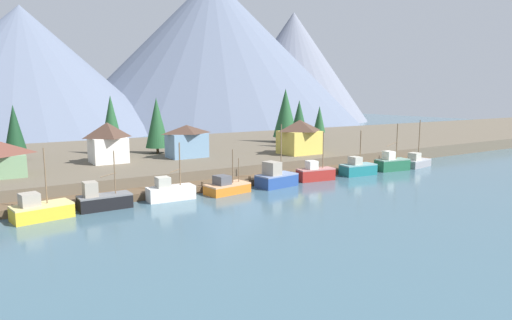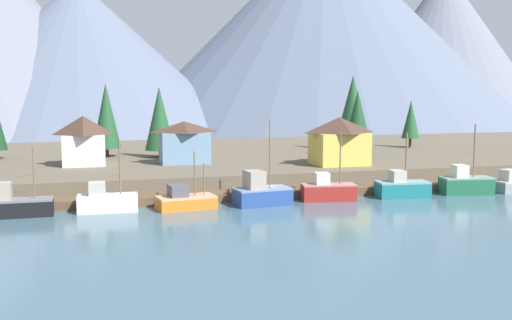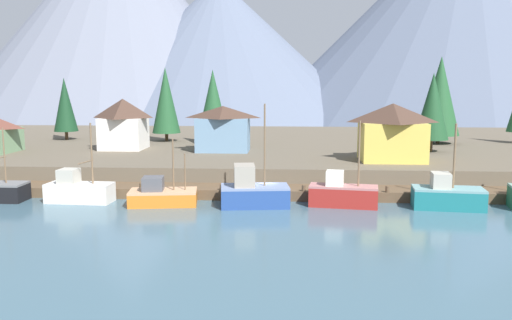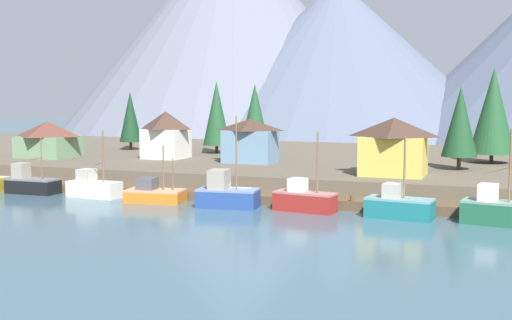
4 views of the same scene
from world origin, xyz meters
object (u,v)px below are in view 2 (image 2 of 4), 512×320
object	(u,v)px
fishing_boat_white	(106,201)
conifer_back_left	(357,119)
fishing_boat_blue	(261,193)
conifer_near_left	(160,118)
fishing_boat_black	(19,205)
fishing_boat_teal	(402,187)
house_blue	(185,142)
conifer_mid_right	(353,109)
fishing_boat_orange	(185,200)
house_white	(83,140)
fishing_boat_green	(465,184)
conifer_near_right	(106,116)
conifer_back_right	(411,119)
fishing_boat_red	(328,190)
house_yellow	(339,140)

from	to	relation	value
fishing_boat_white	conifer_back_left	bearing A→B (deg)	31.77
fishing_boat_blue	conifer_near_left	world-z (taller)	conifer_near_left
fishing_boat_black	fishing_boat_teal	xyz separation A→B (m)	(43.42, -0.40, 0.03)
house_blue	fishing_boat_black	bearing A→B (deg)	-135.44
conifer_mid_right	fishing_boat_blue	bearing A→B (deg)	-128.67
fishing_boat_orange	house_white	size ratio (longest dim) A/B	0.97
fishing_boat_teal	fishing_boat_green	world-z (taller)	fishing_boat_green
house_blue	conifer_mid_right	xyz separation A→B (m)	(30.78, 11.11, 4.02)
fishing_boat_orange	conifer_back_left	size ratio (longest dim) A/B	0.65
conifer_back_left	conifer_near_right	bearing A→B (deg)	164.36
conifer_near_left	conifer_back_left	distance (m)	30.52
conifer_near_left	fishing_boat_white	bearing A→B (deg)	-107.64
fishing_boat_blue	conifer_near_left	distance (m)	30.85
conifer_back_right	fishing_boat_orange	bearing A→B (deg)	-144.21
conifer_near_right	fishing_boat_red	bearing A→B (deg)	-53.03
house_white	conifer_near_right	world-z (taller)	conifer_near_right
fishing_boat_green	conifer_near_left	distance (m)	45.43
fishing_boat_red	conifer_mid_right	world-z (taller)	conifer_mid_right
fishing_boat_white	conifer_mid_right	distance (m)	53.14
fishing_boat_teal	conifer_near_left	bearing A→B (deg)	137.93
fishing_boat_white	fishing_boat_orange	size ratio (longest dim) A/B	1.16
fishing_boat_teal	conifer_near_left	world-z (taller)	conifer_near_left
fishing_boat_green	fishing_boat_white	bearing A→B (deg)	-171.82
fishing_boat_red	fishing_boat_black	bearing A→B (deg)	-172.11
fishing_boat_teal	house_yellow	size ratio (longest dim) A/B	1.04
fishing_boat_teal	house_yellow	world-z (taller)	house_yellow
fishing_boat_black	conifer_near_left	bearing A→B (deg)	57.47
house_yellow	conifer_back_left	size ratio (longest dim) A/B	0.73
fishing_boat_blue	conifer_near_right	bearing A→B (deg)	108.71
fishing_boat_white	fishing_boat_red	size ratio (longest dim) A/B	0.96
house_white	conifer_back_right	xyz separation A→B (m)	(56.54, 10.96, 1.58)
fishing_boat_blue	fishing_boat_green	xyz separation A→B (m)	(26.54, 0.21, -0.07)
house_yellow	conifer_back_left	world-z (taller)	conifer_back_left
fishing_boat_red	house_blue	distance (m)	24.72
house_white	conifer_near_right	bearing A→B (deg)	71.31
fishing_boat_orange	conifer_near_right	size ratio (longest dim) A/B	0.58
fishing_boat_teal	conifer_back_left	xyz separation A→B (m)	(4.02, 21.65, 7.25)
fishing_boat_black	fishing_boat_red	world-z (taller)	fishing_boat_red
fishing_boat_white	fishing_boat_green	size ratio (longest dim) A/B	0.88
fishing_boat_orange	house_yellow	xyz separation A→B (m)	(23.72, 13.31, 4.94)
conifer_near_right	conifer_back_left	bearing A→B (deg)	-15.64
house_blue	house_white	size ratio (longest dim) A/B	1.04
fishing_boat_blue	fishing_boat_red	bearing A→B (deg)	-3.66
conifer_back_right	fishing_boat_blue	bearing A→B (deg)	-138.43
conifer_near_left	conifer_back_right	size ratio (longest dim) A/B	1.28
house_blue	house_yellow	world-z (taller)	house_yellow
fishing_boat_orange	conifer_back_right	distance (m)	57.05
conifer_near_right	conifer_mid_right	distance (m)	41.12
conifer_mid_right	conifer_back_right	xyz separation A→B (m)	(11.96, 1.40, -1.99)
conifer_near_left	fishing_boat_black	bearing A→B (deg)	-122.09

